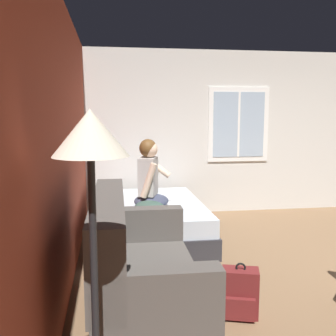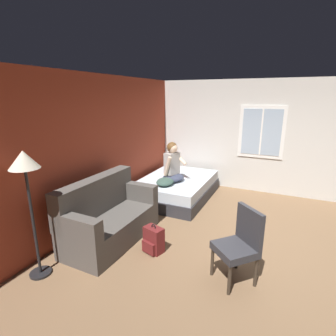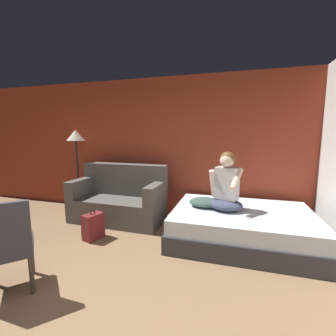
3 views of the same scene
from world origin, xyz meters
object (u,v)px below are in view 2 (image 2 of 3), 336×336
at_px(side_chair, 240,243).
at_px(couch, 108,217).
at_px(person_seated, 173,165).
at_px(backpack, 153,240).
at_px(cell_phone, 188,178).
at_px(bed, 177,188).
at_px(floor_lamp, 26,173).
at_px(throw_pillow, 165,182).

bearing_deg(side_chair, couch, 87.12).
relative_size(couch, person_seated, 1.96).
distance_m(couch, backpack, 0.87).
bearing_deg(cell_phone, bed, -72.08).
bearing_deg(floor_lamp, cell_phone, -13.87).
relative_size(side_chair, throw_pillow, 2.04).
height_order(bed, side_chair, side_chair).
bearing_deg(bed, couch, 172.44).
bearing_deg(floor_lamp, couch, -14.29).
height_order(side_chair, floor_lamp, floor_lamp).
relative_size(backpack, throw_pillow, 0.95).
height_order(backpack, cell_phone, cell_phone).
bearing_deg(bed, side_chair, -141.22).
bearing_deg(floor_lamp, backpack, -45.61).
distance_m(bed, floor_lamp, 3.57).
relative_size(backpack, floor_lamp, 0.27).
bearing_deg(cell_phone, throw_pillow, -21.08).
height_order(cell_phone, floor_lamp, floor_lamp).
xyz_separation_m(bed, person_seated, (-0.25, -0.01, 0.60)).
relative_size(person_seated, backpack, 1.91).
bearing_deg(couch, throw_pillow, -9.22).
height_order(bed, floor_lamp, floor_lamp).
relative_size(throw_pillow, floor_lamp, 0.28).
bearing_deg(backpack, person_seated, 15.62).
relative_size(person_seated, cell_phone, 6.08).
relative_size(couch, side_chair, 1.75).
distance_m(bed, throw_pillow, 0.65).
xyz_separation_m(side_chair, backpack, (0.09, 1.29, -0.34)).
distance_m(bed, person_seated, 0.65).
distance_m(backpack, cell_phone, 2.31).
bearing_deg(bed, cell_phone, -75.28).
bearing_deg(person_seated, side_chair, -138.11).
bearing_deg(person_seated, couch, 171.27).
bearing_deg(cell_phone, backpack, 10.65).
height_order(couch, throw_pillow, couch).
bearing_deg(side_chair, floor_lamp, 112.81).
bearing_deg(side_chair, throw_pillow, 47.19).
relative_size(bed, floor_lamp, 1.22).
height_order(couch, floor_lamp, floor_lamp).
bearing_deg(side_chair, backpack, 86.02).
xyz_separation_m(person_seated, throw_pillow, (-0.32, 0.03, -0.29)).
bearing_deg(floor_lamp, person_seated, -10.80).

